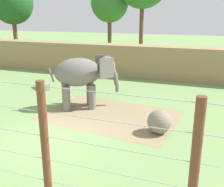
% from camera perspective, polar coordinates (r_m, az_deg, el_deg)
% --- Properties ---
extents(ground_plane, '(120.00, 120.00, 0.00)m').
position_cam_1_polar(ground_plane, '(11.61, -12.85, -9.58)').
color(ground_plane, '#759956').
extents(dirt_patch, '(7.27, 5.39, 0.01)m').
position_cam_1_polar(dirt_patch, '(13.90, -0.44, -4.61)').
color(dirt_patch, '#937F5B').
rests_on(dirt_patch, ground).
extents(embankment_wall, '(36.00, 1.80, 2.57)m').
position_cam_1_polar(embankment_wall, '(22.48, 4.67, 7.00)').
color(embankment_wall, '#997F56').
rests_on(embankment_wall, ground).
extents(elephant, '(3.46, 2.76, 2.84)m').
position_cam_1_polar(elephant, '(14.64, -6.13, 4.08)').
color(elephant, slate).
rests_on(elephant, ground).
extents(enrichment_ball, '(1.05, 1.05, 1.05)m').
position_cam_1_polar(enrichment_ball, '(11.90, 10.03, -5.94)').
color(enrichment_ball, gray).
rests_on(enrichment_ball, ground).
extents(feed_trough, '(1.43, 1.22, 0.44)m').
position_cam_1_polar(feed_trough, '(19.26, -14.55, 1.62)').
color(feed_trough, gray).
rests_on(feed_trough, ground).
extents(tree_far_left, '(4.16, 4.16, 8.42)m').
position_cam_1_polar(tree_far_left, '(31.24, -0.53, 18.79)').
color(tree_far_left, brown).
rests_on(tree_far_left, ground).
extents(tree_behind_wall, '(4.28, 4.28, 8.39)m').
position_cam_1_polar(tree_behind_wall, '(31.12, -20.51, 17.66)').
color(tree_behind_wall, brown).
rests_on(tree_behind_wall, ground).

